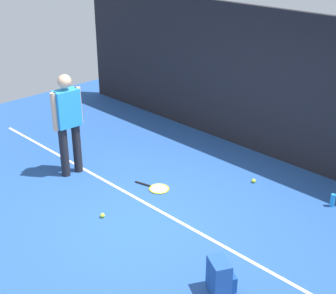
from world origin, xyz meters
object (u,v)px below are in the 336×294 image
(backpack, at_px, (220,278))
(tennis_ball_near_player, at_px, (102,215))
(tennis_ball_by_fence, at_px, (254,181))
(tennis_player, at_px, (68,119))
(tennis_racket, at_px, (158,188))
(water_bottle, at_px, (333,200))

(backpack, bearing_deg, tennis_ball_near_player, 27.88)
(tennis_ball_by_fence, bearing_deg, tennis_ball_near_player, -110.43)
(tennis_ball_near_player, bearing_deg, tennis_player, 161.54)
(backpack, bearing_deg, tennis_racket, 1.21)
(backpack, bearing_deg, tennis_ball_by_fence, -33.32)
(tennis_racket, height_order, tennis_ball_by_fence, tennis_ball_by_fence)
(tennis_player, distance_m, tennis_racket, 1.81)
(backpack, distance_m, water_bottle, 2.62)
(backpack, bearing_deg, tennis_player, 20.45)
(tennis_player, bearing_deg, water_bottle, -55.33)
(backpack, bearing_deg, water_bottle, -60.81)
(tennis_player, xyz_separation_m, tennis_ball_by_fence, (2.33, 1.89, -0.93))
(tennis_player, distance_m, backpack, 3.73)
(tennis_racket, height_order, tennis_ball_near_player, tennis_ball_near_player)
(tennis_player, distance_m, water_bottle, 4.25)
(tennis_racket, bearing_deg, tennis_ball_near_player, -101.91)
(tennis_racket, bearing_deg, tennis_player, -169.77)
(tennis_ball_by_fence, bearing_deg, tennis_player, -140.90)
(tennis_player, distance_m, tennis_ball_near_player, 1.78)
(tennis_ball_near_player, xyz_separation_m, water_bottle, (2.13, 2.61, 0.07))
(tennis_racket, bearing_deg, tennis_ball_by_fence, 38.75)
(tennis_racket, distance_m, backpack, 2.51)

